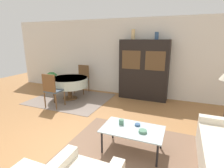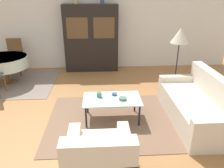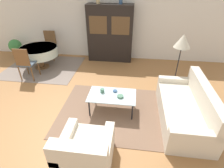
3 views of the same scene
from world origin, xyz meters
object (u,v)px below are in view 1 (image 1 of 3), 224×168
at_px(vase_tall, 133,34).
at_px(vase_short, 157,36).
at_px(dining_chair_far, 82,77).
at_px(bowl_small, 137,125).
at_px(display_cabinet, 144,70).
at_px(bowl, 143,131).
at_px(dining_table, 69,82).
at_px(coffee_table, 132,131).
at_px(potted_plant, 52,79).
at_px(cup, 121,122).
at_px(dining_chair_near, 52,89).

distance_m(vase_tall, vase_short, 0.76).
bearing_deg(dining_chair_far, bowl_small, 136.25).
relative_size(display_cabinet, bowl, 14.08).
distance_m(dining_table, vase_short, 3.22).
bearing_deg(vase_short, vase_tall, 180.00).
height_order(display_cabinet, bowl, display_cabinet).
bearing_deg(vase_tall, vase_short, -0.00).
xyz_separation_m(display_cabinet, dining_table, (-2.31, -1.00, -0.41)).
distance_m(dining_chair_far, vase_short, 3.06).
relative_size(dining_chair_far, bowl_small, 10.39).
distance_m(coffee_table, vase_tall, 3.57).
distance_m(display_cabinet, vase_tall, 1.22).
bearing_deg(dining_table, coffee_table, -35.80).
height_order(bowl_small, vase_tall, vase_tall).
height_order(coffee_table, potted_plant, potted_plant).
bearing_deg(bowl, bowl_small, 124.38).
xyz_separation_m(bowl, vase_tall, (-1.06, 3.06, 1.68)).
bearing_deg(coffee_table, vase_tall, 106.03).
relative_size(cup, vase_short, 0.43).
height_order(cup, potted_plant, potted_plant).
height_order(vase_tall, vase_short, vase_tall).
height_order(dining_chair_far, cup, dining_chair_far).
distance_m(dining_chair_near, vase_tall, 3.08).
relative_size(bowl, vase_short, 0.63).
bearing_deg(dining_chair_far, vase_tall, -175.55).
xyz_separation_m(vase_short, potted_plant, (-4.07, -0.23, -1.70)).
xyz_separation_m(dining_chair_near, cup, (2.53, -1.07, -0.09)).
distance_m(cup, vase_short, 3.33).
distance_m(display_cabinet, dining_chair_far, 2.35).
bearing_deg(bowl_small, dining_chair_far, 136.25).
xyz_separation_m(coffee_table, cup, (-0.24, 0.08, 0.09)).
height_order(coffee_table, dining_chair_far, dining_chair_far).
relative_size(cup, bowl, 0.69).
height_order(dining_table, potted_plant, dining_table).
bearing_deg(bowl, vase_tall, 109.06).
height_order(dining_chair_near, bowl_small, dining_chair_near).
relative_size(dining_chair_far, cup, 10.54).
height_order(dining_table, bowl_small, dining_table).
relative_size(vase_tall, vase_short, 1.43).
xyz_separation_m(bowl_small, potted_plant, (-4.22, 2.62, -0.07)).
bearing_deg(potted_plant, bowl_small, -31.82).
distance_m(dining_chair_near, bowl_small, 3.00).
height_order(vase_tall, potted_plant, vase_tall).
bearing_deg(dining_chair_near, display_cabinet, 38.60).
relative_size(display_cabinet, potted_plant, 2.84).
distance_m(dining_table, potted_plant, 1.61).
xyz_separation_m(dining_table, dining_chair_near, (-0.00, -0.85, 0.00)).
bearing_deg(bowl_small, coffee_table, -110.94).
height_order(coffee_table, display_cabinet, display_cabinet).
bearing_deg(vase_short, bowl, -84.38).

